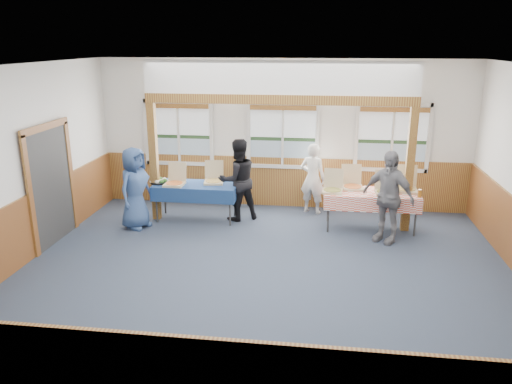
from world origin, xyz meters
The scene contains 28 objects.
floor centered at (0.00, 0.00, 0.00)m, with size 8.00×8.00×0.00m, color #293344.
ceiling centered at (0.00, 0.00, 3.20)m, with size 8.00×8.00×0.00m, color white.
wall_back centered at (0.00, 3.50, 1.60)m, with size 8.00×8.00×0.00m, color silver.
wall_front centered at (0.00, -3.50, 1.60)m, with size 8.00×8.00×0.00m, color silver.
wall_left centered at (-4.00, 0.00, 1.60)m, with size 8.00×8.00×0.00m, color silver.
wainscot_back centered at (0.00, 3.48, 0.55)m, with size 7.98×0.05×1.10m, color brown.
wainscot_left centered at (-3.98, 0.00, 0.55)m, with size 0.05×6.98×1.10m, color brown.
cased_opening centered at (-3.96, 0.90, 1.05)m, with size 0.06×1.30×2.10m, color #2E2E2E.
window_left centered at (-2.30, 3.46, 1.68)m, with size 1.56×0.10×1.46m.
window_mid centered at (0.00, 3.46, 1.68)m, with size 1.56×0.10×1.46m.
window_right centered at (2.30, 3.46, 1.68)m, with size 1.56×0.10×1.46m.
post_left centered at (-2.50, 2.30, 1.20)m, with size 0.15×0.15×2.40m, color #603015.
post_right centered at (2.50, 2.30, 1.20)m, with size 0.15×0.15×2.40m, color #603015.
cross_beam centered at (0.00, 2.30, 2.49)m, with size 5.15×0.18×0.18m, color #603015.
table_left centered at (-1.67, 2.35, 0.70)m, with size 1.83×1.28×0.76m.
table_right centered at (1.82, 2.28, 0.70)m, with size 1.83×0.87×0.76m.
pizza_box_a centered at (-2.07, 2.25, 0.82)m, with size 0.39×0.47×0.41m.
pizza_box_b centered at (-1.33, 2.51, 0.82)m, with size 0.45×0.52×0.42m.
pizza_box_c centered at (1.08, 2.18, 0.82)m, with size 0.41×0.49×0.41m.
pizza_box_d centered at (1.47, 2.47, 0.82)m, with size 0.44×0.52×0.43m.
pizza_box_e centered at (2.07, 2.20, 0.82)m, with size 0.38×0.46×0.41m.
pizza_box_f centered at (2.48, 2.42, 0.83)m, with size 0.47×0.56×0.47m.
veggie_tray centered at (-2.42, 2.35, 0.79)m, with size 0.40×0.40×0.09m.
drink_glass centered at (2.67, 2.03, 0.83)m, with size 0.07×0.07×0.15m, color #A4631B.
woman_white centered at (0.68, 3.10, 0.75)m, with size 0.55×0.36×1.51m, color silver.
woman_black centered at (-0.83, 2.49, 0.84)m, with size 0.82×0.64×1.68m, color black.
man_blue centered at (-2.72, 1.76, 0.81)m, with size 0.79×0.51×1.61m, color #324D7D.
person_grey centered at (2.05, 1.67, 0.85)m, with size 1.00×0.42×1.71m, color slate.
Camera 1 is at (0.81, -7.13, 3.56)m, focal length 35.00 mm.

